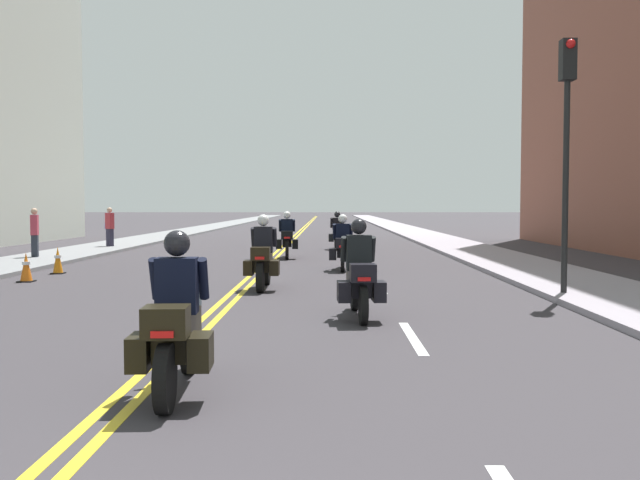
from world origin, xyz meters
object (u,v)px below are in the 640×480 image
(pedestrian_2, at_px, (110,227))
(motorcycle_0, at_px, (176,329))
(traffic_light_near, at_px, (567,121))
(traffic_cone_2, at_px, (26,267))
(motorcycle_2, at_px, (263,260))
(traffic_cone_1, at_px, (58,260))
(pedestrian_0, at_px, (35,233))
(motorcycle_3, at_px, (343,247))
(motorcycle_1, at_px, (359,278))
(motorcycle_5, at_px, (337,234))
(motorcycle_4, at_px, (287,239))

(pedestrian_2, bearing_deg, motorcycle_0, 148.41)
(motorcycle_0, distance_m, pedestrian_2, 23.83)
(traffic_light_near, height_order, pedestrian_2, traffic_light_near)
(traffic_cone_2, bearing_deg, motorcycle_0, -59.52)
(motorcycle_2, height_order, traffic_cone_1, motorcycle_2)
(traffic_cone_1, relative_size, pedestrian_0, 0.42)
(motorcycle_3, xyz_separation_m, pedestrian_2, (-9.70, 9.47, 0.26))
(motorcycle_2, height_order, pedestrian_0, pedestrian_0)
(pedestrian_0, distance_m, pedestrian_2, 6.12)
(pedestrian_0, height_order, pedestrian_2, pedestrian_2)
(pedestrian_0, bearing_deg, traffic_cone_2, -172.73)
(pedestrian_2, bearing_deg, motorcycle_1, 157.99)
(motorcycle_5, height_order, traffic_light_near, traffic_light_near)
(motorcycle_1, bearing_deg, motorcycle_4, 95.49)
(motorcycle_4, bearing_deg, motorcycle_2, -93.35)
(motorcycle_3, distance_m, pedestrian_2, 13.56)
(motorcycle_0, bearing_deg, pedestrian_0, 113.88)
(motorcycle_1, relative_size, traffic_cone_1, 2.90)
(motorcycle_0, height_order, traffic_cone_2, motorcycle_0)
(motorcycle_4, bearing_deg, motorcycle_5, 66.61)
(motorcycle_2, relative_size, pedestrian_0, 1.20)
(traffic_cone_2, height_order, pedestrian_2, pedestrian_2)
(traffic_cone_2, relative_size, traffic_light_near, 0.14)
(motorcycle_2, bearing_deg, motorcycle_3, 67.89)
(traffic_cone_1, bearing_deg, motorcycle_5, 53.75)
(motorcycle_2, relative_size, traffic_cone_2, 2.96)
(motorcycle_3, distance_m, traffic_light_near, 7.88)
(motorcycle_2, bearing_deg, traffic_cone_2, 166.96)
(motorcycle_0, distance_m, traffic_cone_2, 11.52)
(traffic_light_near, height_order, pedestrian_0, traffic_light_near)
(traffic_cone_2, bearing_deg, motorcycle_2, -13.30)
(motorcycle_0, relative_size, motorcycle_4, 0.97)
(motorcycle_4, bearing_deg, motorcycle_0, -93.52)
(motorcycle_5, height_order, traffic_cone_1, motorcycle_5)
(motorcycle_1, distance_m, traffic_light_near, 5.65)
(traffic_light_near, bearing_deg, traffic_cone_2, 166.75)
(motorcycle_3, relative_size, pedestrian_0, 1.20)
(motorcycle_1, distance_m, motorcycle_3, 8.45)
(motorcycle_3, distance_m, motorcycle_5, 9.42)
(motorcycle_2, distance_m, traffic_cone_2, 6.06)
(motorcycle_5, bearing_deg, traffic_cone_2, -124.01)
(motorcycle_1, height_order, motorcycle_5, motorcycle_1)
(motorcycle_5, relative_size, traffic_cone_2, 3.04)
(motorcycle_4, bearing_deg, traffic_light_near, -62.63)
(motorcycle_2, height_order, motorcycle_5, motorcycle_2)
(motorcycle_3, bearing_deg, motorcycle_5, 91.54)
(pedestrian_2, bearing_deg, motorcycle_4, -173.60)
(motorcycle_5, bearing_deg, motorcycle_4, -112.42)
(motorcycle_0, distance_m, motorcycle_2, 8.53)
(traffic_cone_1, distance_m, pedestrian_2, 10.80)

